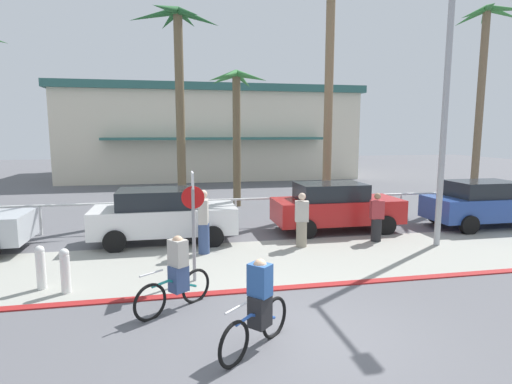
{
  "coord_description": "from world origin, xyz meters",
  "views": [
    {
      "loc": [
        -2.22,
        -6.34,
        3.46
      ],
      "look_at": [
        0.26,
        6.0,
        1.63
      ],
      "focal_mm": 29.19,
      "sensor_mm": 36.0,
      "label": 1
    }
  ],
  "objects_px": {
    "palm_tree_4": "(330,40)",
    "palm_tree_5": "(484,64)",
    "bollard_0": "(41,267)",
    "pedestrian_0": "(204,224)",
    "palm_tree_3": "(236,106)",
    "stop_sign_bike_lane": "(193,211)",
    "pedestrian_2": "(302,222)",
    "streetlight_curb": "(451,103)",
    "car_white_1": "(163,215)",
    "car_red_2": "(335,206)",
    "cyclist_teal_1": "(177,275)",
    "car_blue_3": "(486,203)",
    "bollard_1": "(65,270)",
    "cyclist_blue_0": "(258,307)",
    "pedestrian_1": "(377,220)",
    "palm_tree_2": "(178,68)"
  },
  "relations": [
    {
      "from": "stop_sign_bike_lane",
      "to": "streetlight_curb",
      "type": "bearing_deg",
      "value": 10.97
    },
    {
      "from": "cyclist_blue_0",
      "to": "cyclist_teal_1",
      "type": "distance_m",
      "value": 2.17
    },
    {
      "from": "stop_sign_bike_lane",
      "to": "pedestrian_2",
      "type": "height_order",
      "value": "stop_sign_bike_lane"
    },
    {
      "from": "palm_tree_4",
      "to": "car_white_1",
      "type": "bearing_deg",
      "value": -152.22
    },
    {
      "from": "car_blue_3",
      "to": "cyclist_blue_0",
      "type": "distance_m",
      "value": 11.99
    },
    {
      "from": "streetlight_curb",
      "to": "car_red_2",
      "type": "bearing_deg",
      "value": 131.48
    },
    {
      "from": "cyclist_teal_1",
      "to": "pedestrian_2",
      "type": "bearing_deg",
      "value": 45.21
    },
    {
      "from": "bollard_0",
      "to": "pedestrian_0",
      "type": "distance_m",
      "value": 4.24
    },
    {
      "from": "palm_tree_3",
      "to": "car_red_2",
      "type": "height_order",
      "value": "palm_tree_3"
    },
    {
      "from": "palm_tree_5",
      "to": "pedestrian_1",
      "type": "bearing_deg",
      "value": -143.83
    },
    {
      "from": "palm_tree_3",
      "to": "palm_tree_5",
      "type": "xyz_separation_m",
      "value": [
        11.93,
        -0.99,
        2.08
      ]
    },
    {
      "from": "bollard_0",
      "to": "palm_tree_5",
      "type": "distance_m",
      "value": 20.67
    },
    {
      "from": "cyclist_blue_0",
      "to": "pedestrian_1",
      "type": "relative_size",
      "value": 0.96
    },
    {
      "from": "bollard_0",
      "to": "palm_tree_2",
      "type": "xyz_separation_m",
      "value": [
        3.23,
        7.95,
        5.47
      ]
    },
    {
      "from": "car_blue_3",
      "to": "pedestrian_0",
      "type": "height_order",
      "value": "pedestrian_0"
    },
    {
      "from": "bollard_0",
      "to": "car_white_1",
      "type": "relative_size",
      "value": 0.23
    },
    {
      "from": "car_white_1",
      "to": "pedestrian_0",
      "type": "height_order",
      "value": "pedestrian_0"
    },
    {
      "from": "palm_tree_3",
      "to": "palm_tree_4",
      "type": "distance_m",
      "value": 4.97
    },
    {
      "from": "streetlight_curb",
      "to": "car_white_1",
      "type": "height_order",
      "value": "streetlight_curb"
    },
    {
      "from": "palm_tree_2",
      "to": "pedestrian_1",
      "type": "bearing_deg",
      "value": -43.73
    },
    {
      "from": "palm_tree_2",
      "to": "cyclist_teal_1",
      "type": "height_order",
      "value": "palm_tree_2"
    },
    {
      "from": "palm_tree_5",
      "to": "cyclist_teal_1",
      "type": "bearing_deg",
      "value": -145.53
    },
    {
      "from": "car_red_2",
      "to": "cyclist_teal_1",
      "type": "bearing_deg",
      "value": -134.85
    },
    {
      "from": "cyclist_blue_0",
      "to": "palm_tree_5",
      "type": "bearing_deg",
      "value": 41.37
    },
    {
      "from": "stop_sign_bike_lane",
      "to": "pedestrian_2",
      "type": "bearing_deg",
      "value": 34.75
    },
    {
      "from": "palm_tree_3",
      "to": "bollard_0",
      "type": "bearing_deg",
      "value": -121.35
    },
    {
      "from": "pedestrian_1",
      "to": "stop_sign_bike_lane",
      "type": "bearing_deg",
      "value": -157.25
    },
    {
      "from": "palm_tree_3",
      "to": "cyclist_teal_1",
      "type": "xyz_separation_m",
      "value": [
        -2.91,
        -11.18,
        -3.9
      ]
    },
    {
      "from": "car_red_2",
      "to": "car_white_1",
      "type": "bearing_deg",
      "value": -176.29
    },
    {
      "from": "cyclist_blue_0",
      "to": "cyclist_teal_1",
      "type": "relative_size",
      "value": 1.0
    },
    {
      "from": "palm_tree_4",
      "to": "palm_tree_5",
      "type": "distance_m",
      "value": 8.58
    },
    {
      "from": "bollard_1",
      "to": "pedestrian_1",
      "type": "bearing_deg",
      "value": 17.08
    },
    {
      "from": "palm_tree_4",
      "to": "palm_tree_5",
      "type": "xyz_separation_m",
      "value": [
        8.44,
        1.46,
        -0.47
      ]
    },
    {
      "from": "bollard_1",
      "to": "car_red_2",
      "type": "xyz_separation_m",
      "value": [
        7.85,
        4.28,
        0.35
      ]
    },
    {
      "from": "stop_sign_bike_lane",
      "to": "palm_tree_4",
      "type": "distance_m",
      "value": 10.9
    },
    {
      "from": "streetlight_curb",
      "to": "pedestrian_0",
      "type": "xyz_separation_m",
      "value": [
        -7.07,
        0.73,
        -3.41
      ]
    },
    {
      "from": "palm_tree_5",
      "to": "car_red_2",
      "type": "distance_m",
      "value": 11.93
    },
    {
      "from": "cyclist_blue_0",
      "to": "pedestrian_2",
      "type": "bearing_deg",
      "value": 65.93
    },
    {
      "from": "stop_sign_bike_lane",
      "to": "pedestrian_2",
      "type": "distance_m",
      "value": 4.14
    },
    {
      "from": "cyclist_blue_0",
      "to": "cyclist_teal_1",
      "type": "xyz_separation_m",
      "value": [
        -1.26,
        1.77,
        0.0
      ]
    },
    {
      "from": "car_white_1",
      "to": "cyclist_teal_1",
      "type": "bearing_deg",
      "value": -86.0
    },
    {
      "from": "car_white_1",
      "to": "pedestrian_1",
      "type": "bearing_deg",
      "value": -10.88
    },
    {
      "from": "palm_tree_4",
      "to": "pedestrian_2",
      "type": "xyz_separation_m",
      "value": [
        -2.68,
        -4.98,
        -6.39
      ]
    },
    {
      "from": "streetlight_curb",
      "to": "palm_tree_3",
      "type": "height_order",
      "value": "streetlight_curb"
    },
    {
      "from": "palm_tree_2",
      "to": "pedestrian_2",
      "type": "xyz_separation_m",
      "value": [
        3.41,
        -5.81,
        -5.22
      ]
    },
    {
      "from": "streetlight_curb",
      "to": "palm_tree_5",
      "type": "distance_m",
      "value": 10.38
    },
    {
      "from": "palm_tree_2",
      "to": "car_red_2",
      "type": "bearing_deg",
      "value": -37.65
    },
    {
      "from": "bollard_1",
      "to": "cyclist_blue_0",
      "type": "relative_size",
      "value": 0.67
    },
    {
      "from": "car_white_1",
      "to": "pedestrian_1",
      "type": "xyz_separation_m",
      "value": [
        6.6,
        -1.27,
        -0.16
      ]
    },
    {
      "from": "bollard_1",
      "to": "car_blue_3",
      "type": "relative_size",
      "value": 0.23
    }
  ]
}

